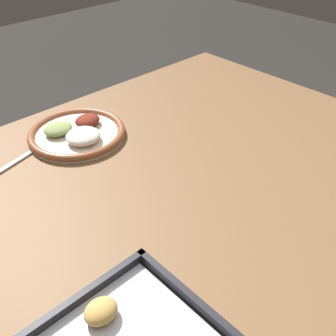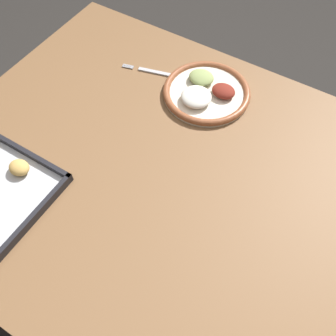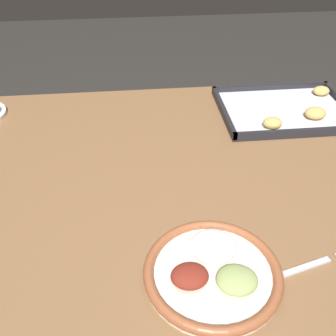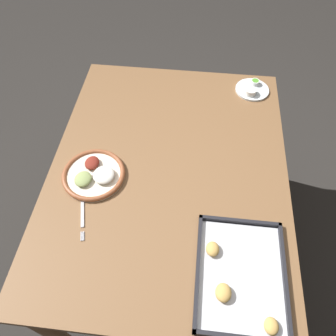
% 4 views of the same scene
% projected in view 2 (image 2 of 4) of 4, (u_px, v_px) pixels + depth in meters
% --- Properties ---
extents(ground_plane, '(8.00, 8.00, 0.00)m').
position_uv_depth(ground_plane, '(172.00, 279.00, 1.63)').
color(ground_plane, '#282623').
extents(dining_table, '(1.28, 0.97, 0.78)m').
position_uv_depth(dining_table, '(175.00, 198.00, 1.07)').
color(dining_table, brown).
rests_on(dining_table, ground_plane).
extents(dinner_plate, '(0.25, 0.25, 0.04)m').
position_uv_depth(dinner_plate, '(206.00, 92.00, 1.14)').
color(dinner_plate, beige).
rests_on(dinner_plate, dining_table).
extents(fork, '(0.19, 0.06, 0.00)m').
position_uv_depth(fork, '(156.00, 72.00, 1.20)').
color(fork, '#B2B2B7').
rests_on(fork, dining_table).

